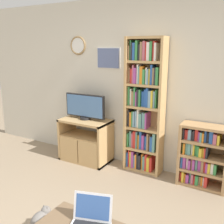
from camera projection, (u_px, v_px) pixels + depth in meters
The scene contains 7 objects.
wall_back at pixel (148, 86), 3.95m from camera, with size 6.75×0.09×2.60m.
tv_stand at pixel (85, 140), 4.38m from camera, with size 0.83×0.48×0.71m.
television at pixel (85, 107), 4.29m from camera, with size 0.73×0.18×0.42m.
bookshelf_tall at pixel (144, 107), 3.88m from camera, with size 0.57×0.25×2.02m.
bookshelf_short at pixel (201, 156), 3.57m from camera, with size 0.63×0.31×0.87m.
laptop at pixel (90, 220), 2.10m from camera, with size 0.39×0.35×0.25m.
cat at pixel (42, 221), 2.69m from camera, with size 0.22×0.45×0.28m.
Camera 1 is at (1.46, -1.38, 1.87)m, focal length 42.00 mm.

